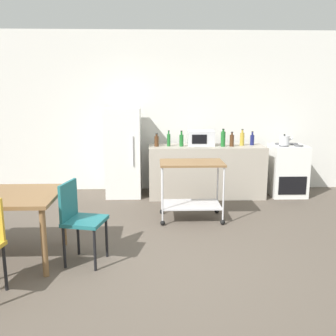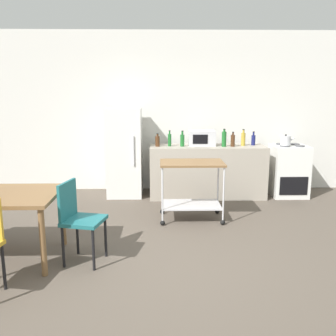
# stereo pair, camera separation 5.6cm
# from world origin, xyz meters

# --- Properties ---
(ground_plane) EXTENTS (12.00, 12.00, 0.00)m
(ground_plane) POSITION_xyz_m (0.00, 0.00, 0.00)
(ground_plane) COLOR brown
(back_wall) EXTENTS (8.40, 0.12, 2.90)m
(back_wall) POSITION_xyz_m (0.00, 3.20, 1.45)
(back_wall) COLOR silver
(back_wall) RESTS_ON ground_plane
(kitchen_counter) EXTENTS (2.00, 0.64, 0.90)m
(kitchen_counter) POSITION_xyz_m (0.90, 2.60, 0.45)
(kitchen_counter) COLOR #A89E8E
(kitchen_counter) RESTS_ON ground_plane
(chair_teal) EXTENTS (0.48, 0.48, 0.89)m
(chair_teal) POSITION_xyz_m (-0.81, 0.04, 0.52)
(chair_teal) COLOR #1E666B
(chair_teal) RESTS_ON ground_plane
(stove_oven) EXTENTS (0.60, 0.61, 0.92)m
(stove_oven) POSITION_xyz_m (2.35, 2.62, 0.45)
(stove_oven) COLOR white
(stove_oven) RESTS_ON ground_plane
(refrigerator) EXTENTS (0.60, 0.63, 1.55)m
(refrigerator) POSITION_xyz_m (-0.55, 2.70, 0.78)
(refrigerator) COLOR white
(refrigerator) RESTS_ON ground_plane
(kitchen_cart) EXTENTS (0.91, 0.57, 0.85)m
(kitchen_cart) POSITION_xyz_m (0.52, 1.38, 0.57)
(kitchen_cart) COLOR brown
(kitchen_cart) RESTS_ON ground_plane
(bottle_wine) EXTENTS (0.08, 0.08, 0.22)m
(bottle_wine) POSITION_xyz_m (0.03, 2.56, 0.99)
(bottle_wine) COLOR #4C2D19
(bottle_wine) RESTS_ON kitchen_counter
(bottle_soda) EXTENTS (0.06, 0.06, 0.27)m
(bottle_soda) POSITION_xyz_m (0.24, 2.59, 1.01)
(bottle_soda) COLOR #1E6628
(bottle_soda) RESTS_ON kitchen_counter
(bottle_olive_oil) EXTENTS (0.07, 0.07, 0.27)m
(bottle_olive_oil) POSITION_xyz_m (0.46, 2.57, 1.01)
(bottle_olive_oil) COLOR #1E6628
(bottle_olive_oil) RESTS_ON kitchen_counter
(microwave) EXTENTS (0.46, 0.35, 0.26)m
(microwave) POSITION_xyz_m (0.80, 2.67, 1.03)
(microwave) COLOR silver
(microwave) RESTS_ON kitchen_counter
(bottle_sesame_oil) EXTENTS (0.08, 0.08, 0.30)m
(bottle_sesame_oil) POSITION_xyz_m (1.17, 2.53, 1.03)
(bottle_sesame_oil) COLOR #1E6628
(bottle_sesame_oil) RESTS_ON kitchen_counter
(bottle_hot_sauce) EXTENTS (0.07, 0.07, 0.25)m
(bottle_hot_sauce) POSITION_xyz_m (1.32, 2.52, 1.01)
(bottle_hot_sauce) COLOR #4C2D19
(bottle_hot_sauce) RESTS_ON kitchen_counter
(bottle_vinegar) EXTENTS (0.07, 0.07, 0.28)m
(bottle_vinegar) POSITION_xyz_m (1.52, 2.63, 1.02)
(bottle_vinegar) COLOR gold
(bottle_vinegar) RESTS_ON kitchen_counter
(bottle_soy_sauce) EXTENTS (0.07, 0.07, 0.24)m
(bottle_soy_sauce) POSITION_xyz_m (1.71, 2.67, 1.00)
(bottle_soy_sauce) COLOR navy
(bottle_soy_sauce) RESTS_ON kitchen_counter
(kettle) EXTENTS (0.24, 0.17, 0.19)m
(kettle) POSITION_xyz_m (2.23, 2.52, 1.00)
(kettle) COLOR silver
(kettle) RESTS_ON stove_oven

